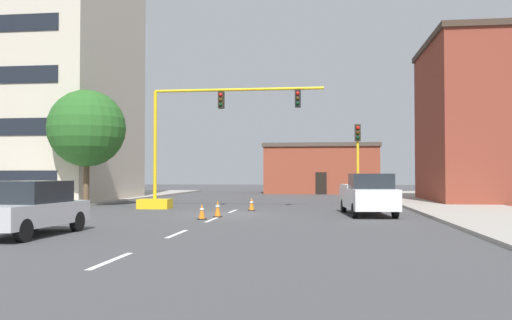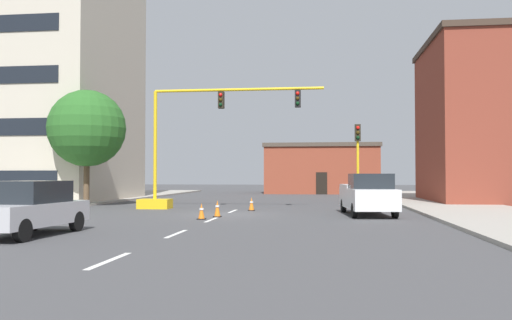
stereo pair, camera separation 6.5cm
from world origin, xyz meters
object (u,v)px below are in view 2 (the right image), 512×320
Objects in this scene: traffic_cone_roadside_a at (252,204)px; traffic_cone_roadside_b at (217,209)px; traffic_light_pole_right at (358,147)px; pickup_truck_white at (368,195)px; sedan_silver_near_left at (29,208)px; tree_left_near at (87,128)px; traffic_signal_gantry at (179,168)px; traffic_cone_roadside_c at (201,211)px.

traffic_cone_roadside_a is 0.94× the size of traffic_cone_roadside_b.
pickup_truck_white is (0.15, -4.63, -2.55)m from traffic_light_pole_right.
traffic_light_pole_right is at bearing 19.89° from traffic_cone_roadside_a.
traffic_cone_roadside_b is (4.46, 8.15, -0.51)m from sedan_silver_near_left.
traffic_cone_roadside_a is (10.60, -2.64, -4.44)m from tree_left_near.
sedan_silver_near_left reaches higher than traffic_cone_roadside_b.
traffic_cone_roadside_a is at bearing -13.98° from tree_left_near.
traffic_cone_roadside_b is at bearing -164.27° from pickup_truck_white.
traffic_signal_gantry is 14.47× the size of traffic_cone_roadside_a.
traffic_light_pole_right is 9.96m from traffic_cone_roadside_b.
traffic_light_pole_right is 5.29m from pickup_truck_white.
sedan_silver_near_left is 9.30m from traffic_cone_roadside_b.
pickup_truck_white is 7.64× the size of traffic_cone_roadside_a.
pickup_truck_white is 1.21× the size of sedan_silver_near_left.
pickup_truck_white is at bearing -23.02° from traffic_cone_roadside_a.
traffic_cone_roadside_b reaches higher than traffic_cone_roadside_a.
traffic_signal_gantry is at bearing 160.78° from pickup_truck_white.
traffic_light_pole_right is at bearing 47.92° from traffic_cone_roadside_c.
sedan_silver_near_left reaches higher than traffic_cone_roadside_c.
traffic_light_pole_right is 1.05× the size of sedan_silver_near_left.
traffic_cone_roadside_c is at bearing -67.29° from traffic_signal_gantry.
traffic_signal_gantry is at bearing 120.97° from traffic_cone_roadside_b.
sedan_silver_near_left is 7.89m from traffic_cone_roadside_c.
traffic_cone_roadside_c is at bearing -103.41° from traffic_cone_roadside_a.
traffic_signal_gantry is at bearing 112.71° from traffic_cone_roadside_c.
tree_left_near is 17.75m from pickup_truck_white.
sedan_silver_near_left is 6.30× the size of traffic_cone_roadside_a.
traffic_signal_gantry is at bearing -14.19° from tree_left_near.
traffic_light_pole_right is at bearing 5.96° from traffic_signal_gantry.
traffic_cone_roadside_c is at bearing -132.08° from traffic_light_pole_right.
traffic_cone_roadside_b is at bearing -102.35° from traffic_cone_roadside_a.
traffic_light_pole_right reaches higher than traffic_cone_roadside_c.
traffic_cone_roadside_c is (-7.35, -3.35, -0.63)m from pickup_truck_white.
pickup_truck_white is at bearing 15.73° from traffic_cone_roadside_b.
pickup_truck_white is at bearing -88.12° from traffic_light_pole_right.
traffic_signal_gantry is 13.80m from sedan_silver_near_left.
traffic_cone_roadside_b is (9.61, -7.12, -4.42)m from tree_left_near.
traffic_signal_gantry is 7.76m from traffic_cone_roadside_c.
sedan_silver_near_left is 6.53× the size of traffic_cone_roadside_c.
pickup_truck_white reaches higher than sedan_silver_near_left.
traffic_signal_gantry is at bearing 166.33° from traffic_cone_roadside_a.
traffic_cone_roadside_a is at bearing -160.11° from traffic_light_pole_right.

